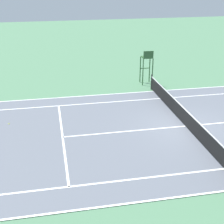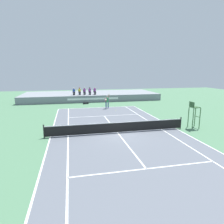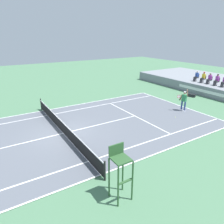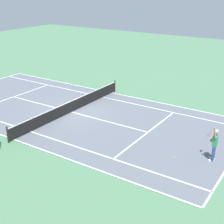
{
  "view_description": "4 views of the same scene",
  "coord_description": "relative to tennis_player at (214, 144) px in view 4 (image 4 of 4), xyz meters",
  "views": [
    {
      "loc": [
        -14.59,
        6.79,
        7.63
      ],
      "look_at": [
        0.37,
        3.85,
        1.0
      ],
      "focal_mm": 52.98,
      "sensor_mm": 36.0,
      "label": 1
    },
    {
      "loc": [
        -3.8,
        -15.22,
        5.12
      ],
      "look_at": [
        0.37,
        3.85,
        1.0
      ],
      "focal_mm": 30.85,
      "sensor_mm": 36.0,
      "label": 2
    },
    {
      "loc": [
        13.16,
        -4.06,
        6.6
      ],
      "look_at": [
        0.37,
        3.85,
        1.0
      ],
      "focal_mm": 33.42,
      "sensor_mm": 36.0,
      "label": 3
    },
    {
      "loc": [
        17.17,
        14.91,
        9.04
      ],
      "look_at": [
        0.37,
        3.85,
        1.0
      ],
      "focal_mm": 52.0,
      "sensor_mm": 36.0,
      "label": 4
    }
  ],
  "objects": [
    {
      "name": "ground_plane",
      "position": [
        -1.22,
        -10.99,
        -0.99
      ],
      "size": [
        80.0,
        80.0,
        0.0
      ],
      "primitive_type": "plane",
      "color": "#4C7A56"
    },
    {
      "name": "court",
      "position": [
        -1.22,
        -10.99,
        -0.98
      ],
      "size": [
        11.08,
        23.88,
        0.03
      ],
      "color": "slate",
      "rests_on": "ground"
    },
    {
      "name": "net",
      "position": [
        -1.22,
        -10.99,
        -0.47
      ],
      "size": [
        11.98,
        0.1,
        1.07
      ],
      "color": "black",
      "rests_on": "ground"
    },
    {
      "name": "tennis_player",
      "position": [
        0.0,
        0.0,
        0.0
      ],
      "size": [
        0.75,
        0.7,
        2.08
      ],
      "color": "navy",
      "rests_on": "ground"
    },
    {
      "name": "tennis_ball",
      "position": [
        0.83,
        -1.86,
        -0.96
      ],
      "size": [
        0.07,
        0.07,
        0.07
      ],
      "primitive_type": "sphere",
      "color": "#D1E533",
      "rests_on": "ground"
    }
  ]
}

